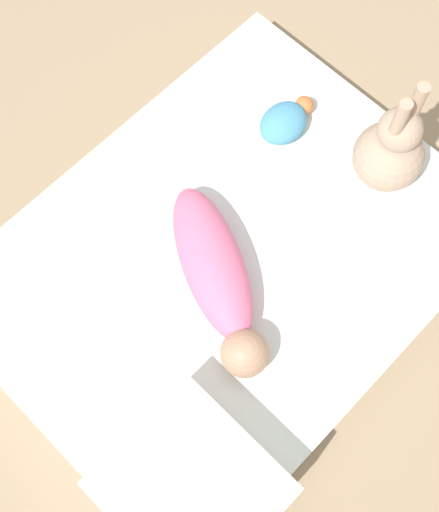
{
  "coord_description": "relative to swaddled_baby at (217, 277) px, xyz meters",
  "views": [
    {
      "loc": [
        -0.49,
        -0.45,
        1.83
      ],
      "look_at": [
        -0.03,
        0.0,
        0.19
      ],
      "focal_mm": 50.0,
      "sensor_mm": 36.0,
      "label": 1
    }
  ],
  "objects": [
    {
      "name": "ground_plane",
      "position": [
        0.07,
        0.04,
        -0.2
      ],
      "size": [
        12.0,
        12.0,
        0.0
      ],
      "primitive_type": "plane",
      "color": "#9E8466"
    },
    {
      "name": "bunny_plush",
      "position": [
        0.53,
        -0.09,
        0.06
      ],
      "size": [
        0.18,
        0.18,
        0.36
      ],
      "color": "tan",
      "rests_on": "bed_mattress"
    },
    {
      "name": "swaddled_baby",
      "position": [
        0.0,
        0.0,
        0.0
      ],
      "size": [
        0.33,
        0.5,
        0.12
      ],
      "rotation": [
        0.0,
        0.0,
        4.25
      ],
      "color": "pink",
      "rests_on": "bed_mattress"
    },
    {
      "name": "turtle_plush",
      "position": [
        0.45,
        0.19,
        -0.02
      ],
      "size": [
        0.18,
        0.11,
        0.08
      ],
      "color": "#4C99C6",
      "rests_on": "bed_mattress"
    },
    {
      "name": "pillow",
      "position": [
        -0.39,
        -0.3,
        -0.0
      ],
      "size": [
        0.33,
        0.35,
        0.12
      ],
      "color": "white",
      "rests_on": "bed_mattress"
    },
    {
      "name": "bed_mattress",
      "position": [
        0.07,
        0.04,
        -0.13
      ],
      "size": [
        1.24,
        0.96,
        0.14
      ],
      "color": "white",
      "rests_on": "ground_plane"
    }
  ]
}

